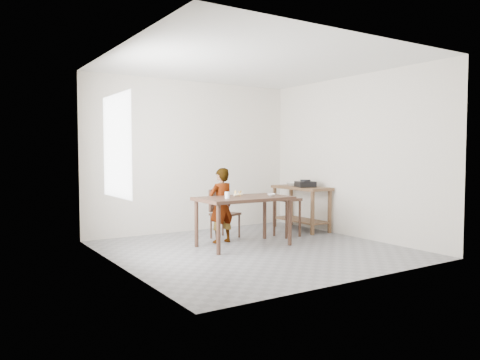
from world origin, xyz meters
TOP-DOWN VIEW (x-y plane):
  - floor at (0.00, 0.00)m, footprint 4.00×4.00m
  - ceiling at (0.00, 0.00)m, footprint 4.00×4.00m
  - wall_back at (0.00, 2.02)m, footprint 4.00×0.04m
  - wall_front at (0.00, -2.02)m, footprint 4.00×0.04m
  - wall_left at (-2.02, 0.00)m, footprint 0.04×4.00m
  - wall_right at (2.02, 0.00)m, footprint 0.04×4.00m
  - window_pane at (-1.97, 0.20)m, footprint 0.02×1.10m
  - dining_table at (0.00, 0.30)m, footprint 1.40×0.80m
  - prep_counter at (1.72, 1.00)m, footprint 0.50×1.20m
  - child at (-0.15, 0.72)m, footprint 0.45×0.32m
  - dining_chair at (0.11, 1.03)m, footprint 0.52×0.52m
  - stool at (1.07, 0.60)m, footprint 0.40×0.40m
  - glass_tumbler at (-0.33, 0.23)m, footprint 0.09×0.09m
  - small_bowl at (0.43, 0.17)m, footprint 0.16×0.16m
  - banana at (0.00, 0.45)m, footprint 0.18×0.14m
  - serving_bowl at (1.73, 1.24)m, footprint 0.28×0.28m
  - gas_burner at (1.67, 0.83)m, footprint 0.39×0.39m

SIDE VIEW (x-z plane):
  - floor at x=0.00m, z-range -0.04..0.00m
  - stool at x=1.07m, z-range 0.00..0.65m
  - dining_table at x=0.00m, z-range 0.00..0.75m
  - prep_counter at x=1.72m, z-range 0.00..0.80m
  - dining_chair at x=0.11m, z-range 0.00..0.81m
  - child at x=-0.15m, z-range 0.00..1.18m
  - small_bowl at x=0.43m, z-range 0.75..0.79m
  - banana at x=0.00m, z-range 0.75..0.81m
  - glass_tumbler at x=-0.33m, z-range 0.75..0.85m
  - serving_bowl at x=1.73m, z-range 0.80..0.86m
  - gas_burner at x=1.67m, z-range 0.80..0.90m
  - wall_back at x=0.00m, z-range 0.00..2.70m
  - wall_front at x=0.00m, z-range 0.00..2.70m
  - wall_left at x=-2.02m, z-range 0.00..2.70m
  - wall_right at x=2.02m, z-range 0.00..2.70m
  - window_pane at x=-1.97m, z-range 0.85..2.15m
  - ceiling at x=0.00m, z-range 2.70..2.74m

